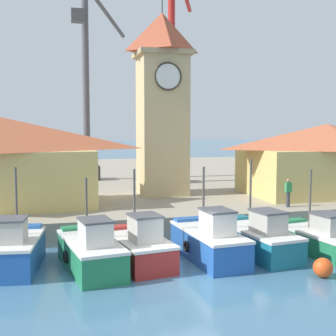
{
  "coord_description": "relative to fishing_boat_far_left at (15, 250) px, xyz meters",
  "views": [
    {
      "loc": [
        -5.03,
        -16.46,
        5.91
      ],
      "look_at": [
        1.07,
        8.11,
        3.5
      ],
      "focal_mm": 50.0,
      "sensor_mm": 36.0,
      "label": 1
    }
  ],
  "objects": [
    {
      "name": "ground_plane",
      "position": [
        6.59,
        -3.02,
        -0.81
      ],
      "size": [
        300.0,
        300.0,
        0.0
      ],
      "primitive_type": "plane",
      "color": "teal"
    },
    {
      "name": "quay_wharf",
      "position": [
        6.59,
        23.09,
        -0.22
      ],
      "size": [
        120.0,
        40.0,
        1.17
      ],
      "primitive_type": "cube",
      "color": "#9E937F",
      "rests_on": "ground"
    },
    {
      "name": "fishing_boat_far_left",
      "position": [
        0.0,
        0.0,
        0.0
      ],
      "size": [
        2.39,
        4.33,
        4.13
      ],
      "color": "#2356A8",
      "rests_on": "ground"
    },
    {
      "name": "fishing_boat_left_outer",
      "position": [
        2.98,
        -0.82,
        -0.03
      ],
      "size": [
        2.61,
        5.02,
        3.7
      ],
      "color": "#237A4C",
      "rests_on": "ground"
    },
    {
      "name": "fishing_boat_left_inner",
      "position": [
        5.02,
        -0.52,
        -0.05
      ],
      "size": [
        2.59,
        4.54,
        3.98
      ],
      "color": "#AD2823",
      "rests_on": "ground"
    },
    {
      "name": "fishing_boat_mid_left",
      "position": [
        8.09,
        -0.61,
        0.01
      ],
      "size": [
        2.29,
        5.04,
        4.02
      ],
      "color": "#2356A8",
      "rests_on": "ground"
    },
    {
      "name": "fishing_boat_center",
      "position": [
        10.45,
        -0.43,
        -0.05
      ],
      "size": [
        2.5,
        5.1,
        4.32
      ],
      "color": "#196B7F",
      "rests_on": "ground"
    },
    {
      "name": "fishing_boat_mid_right",
      "position": [
        13.37,
        -0.62,
        -0.15
      ],
      "size": [
        2.7,
        4.73,
        3.78
      ],
      "color": "#237A4C",
      "rests_on": "ground"
    },
    {
      "name": "clock_tower",
      "position": [
        8.73,
        11.0,
        6.71
      ],
      "size": [
        3.52,
        3.52,
        13.57
      ],
      "color": "tan",
      "rests_on": "quay_wharf"
    },
    {
      "name": "warehouse_right",
      "position": [
        19.54,
        8.53,
        2.78
      ],
      "size": [
        10.97,
        6.8,
        4.72
      ],
      "color": "tan",
      "rests_on": "quay_wharf"
    },
    {
      "name": "port_crane_near",
      "position": [
        4.56,
        20.62,
        6.55
      ],
      "size": [
        5.62,
        9.16,
        16.34
      ],
      "color": "#353539",
      "rests_on": "quay_wharf"
    },
    {
      "name": "port_crane_far",
      "position": [
        10.98,
        17.15,
        7.43
      ],
      "size": [
        4.8,
        8.62,
        18.43
      ],
      "color": "maroon",
      "rests_on": "quay_wharf"
    },
    {
      "name": "mooring_buoy",
      "position": [
        11.58,
        -3.89,
        -0.42
      ],
      "size": [
        0.76,
        0.76,
        0.76
      ],
      "primitive_type": "sphere",
      "color": "#E54C19",
      "rests_on": "ground"
    },
    {
      "name": "dock_worker_near_tower",
      "position": [
        14.55,
        4.44,
        1.21
      ],
      "size": [
        0.34,
        0.22,
        1.62
      ],
      "color": "#33333D",
      "rests_on": "quay_wharf"
    }
  ]
}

